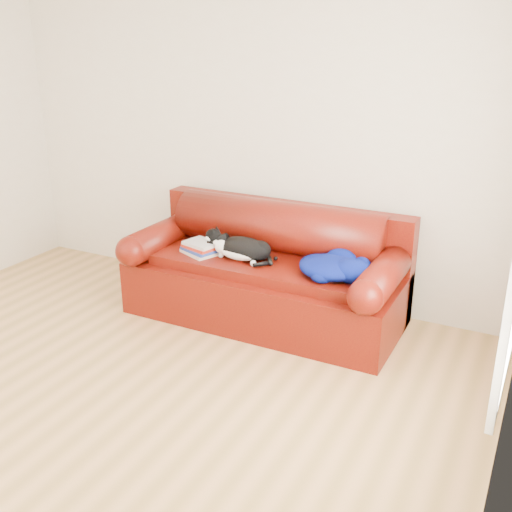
{
  "coord_description": "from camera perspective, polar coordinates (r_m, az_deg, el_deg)",
  "views": [
    {
      "loc": [
        2.31,
        -2.34,
        2.11
      ],
      "look_at": [
        0.42,
        1.35,
        0.56
      ],
      "focal_mm": 42.0,
      "sensor_mm": 36.0,
      "label": 1
    }
  ],
  "objects": [
    {
      "name": "book_stack",
      "position": [
        4.66,
        -5.26,
        0.79
      ],
      "size": [
        0.33,
        0.3,
        0.1
      ],
      "rotation": [
        0.0,
        0.0,
        -0.33
      ],
      "color": "beige",
      "rests_on": "sofa_base"
    },
    {
      "name": "sofa_base",
      "position": [
        4.66,
        0.81,
        -3.2
      ],
      "size": [
        2.1,
        0.9,
        0.5
      ],
      "color": "#380205",
      "rests_on": "ground"
    },
    {
      "name": "sofa_back",
      "position": [
        4.76,
        2.13,
        1.21
      ],
      "size": [
        2.1,
        1.01,
        0.88
      ],
      "color": "#380205",
      "rests_on": "ground"
    },
    {
      "name": "ground",
      "position": [
        3.9,
        -15.06,
        -13.06
      ],
      "size": [
        4.5,
        4.5,
        0.0
      ],
      "primitive_type": "plane",
      "color": "olive",
      "rests_on": "ground"
    },
    {
      "name": "room_shell",
      "position": [
        3.24,
        -15.93,
        11.82
      ],
      "size": [
        4.52,
        4.02,
        2.61
      ],
      "color": "beige",
      "rests_on": "ground"
    },
    {
      "name": "cat",
      "position": [
        4.51,
        -1.32,
        0.65
      ],
      "size": [
        0.61,
        0.27,
        0.22
      ],
      "rotation": [
        0.0,
        0.0,
        0.11
      ],
      "color": "black",
      "rests_on": "sofa_base"
    },
    {
      "name": "blanket",
      "position": [
        4.24,
        7.43,
        -0.96
      ],
      "size": [
        0.61,
        0.49,
        0.17
      ],
      "rotation": [
        0.0,
        0.0,
        0.19
      ],
      "color": "#020C48",
      "rests_on": "sofa_base"
    }
  ]
}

